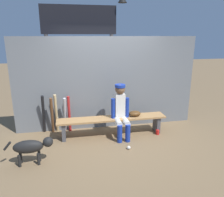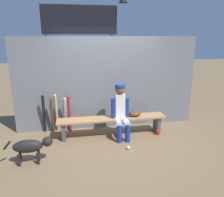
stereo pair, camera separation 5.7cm
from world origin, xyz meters
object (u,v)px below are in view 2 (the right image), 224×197
Objects in this scene: cup_on_bench at (119,115)px; dog at (31,146)px; baseball_glove at (135,114)px; bat_wood_natural at (57,113)px; bat_wood_dark at (52,115)px; dugout_bench at (112,121)px; scoreboard at (83,34)px; cup_on_ground at (158,132)px; player_seated at (121,110)px; bat_aluminum_red at (69,114)px; bat_aluminum_black at (44,114)px; bat_aluminum_silver at (65,114)px; baseball at (128,148)px.

dog is at bearing -153.79° from cup_on_bench.
baseball_glove is 0.36m from cup_on_bench.
bat_wood_natural is 1.06× the size of bat_wood_dark.
dugout_bench is 1.40m from bat_wood_dark.
cup_on_bench is 0.13× the size of dog.
cup_on_ground is at bearing -48.13° from scoreboard.
cup_on_ground is (0.51, -0.17, -0.44)m from baseball_glove.
bat_aluminum_red is (-1.13, 0.51, -0.20)m from player_seated.
dog is at bearing -157.67° from baseball_glove.
baseball_glove is 1.91m from bat_wood_dark.
bat_aluminum_red is at bearing 157.07° from dugout_bench.
bat_aluminum_black is at bearing 85.98° from dog.
bat_wood_dark is at bearing -173.63° from bat_aluminum_silver.
dog is at bearing -117.63° from bat_aluminum_red.
bat_aluminum_red is 0.58m from bat_aluminum_black.
baseball_glove is (0.35, 0.10, -0.15)m from player_seated.
scoreboard is at bearing 107.21° from baseball.
cup_on_ground is at bearing -15.97° from bat_aluminum_red.
cup_on_ground is at bearing -12.95° from bat_wood_dark.
cup_on_bench is (-0.01, 0.10, -0.15)m from player_seated.
bat_wood_dark reaches higher than cup_on_ground.
player_seated reaches higher than cup_on_bench.
scoreboard reaches higher than dog.
player_seated is 1.80m from bat_aluminum_black.
bat_aluminum_black is at bearing 168.47° from bat_wood_dark.
bat_wood_dark is at bearing 144.61° from baseball.
bat_wood_natural is (-0.19, 0.02, 0.04)m from bat_aluminum_silver.
player_seated reaches higher than baseball.
bat_aluminum_silver is 1.29m from cup_on_bench.
bat_aluminum_silver is at bearing 161.30° from cup_on_bench.
baseball_glove is 2.57m from scoreboard.
bat_wood_natural reaches higher than dog.
bat_aluminum_red is at bearing -5.84° from bat_wood_natural.
bat_aluminum_red is 0.30m from bat_wood_natural.
cup_on_bench is at bearing -13.86° from bat_aluminum_black.
bat_aluminum_black reaches higher than dugout_bench.
bat_aluminum_black is (-2.06, 0.42, -0.02)m from baseball_glove.
bat_aluminum_red is 1.66m from baseball.
bat_aluminum_silver is 0.48m from bat_aluminum_black.
scoreboard reaches higher than bat_aluminum_silver.
scoreboard is at bearing 65.34° from dog.
bat_wood_dark is at bearing 162.37° from player_seated.
scoreboard is at bearing 113.34° from cup_on_bench.
dugout_bench reaches higher than cup_on_ground.
bat_wood_natural is 8.56× the size of cup_on_bench.
cup_on_ground is at bearing -9.22° from dugout_bench.
baseball is 0.02× the size of scoreboard.
bat_aluminum_silver is 1.42m from dog.
cup_on_bench is at bearing -18.70° from bat_aluminum_silver.
bat_aluminum_red is 0.27× the size of scoreboard.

